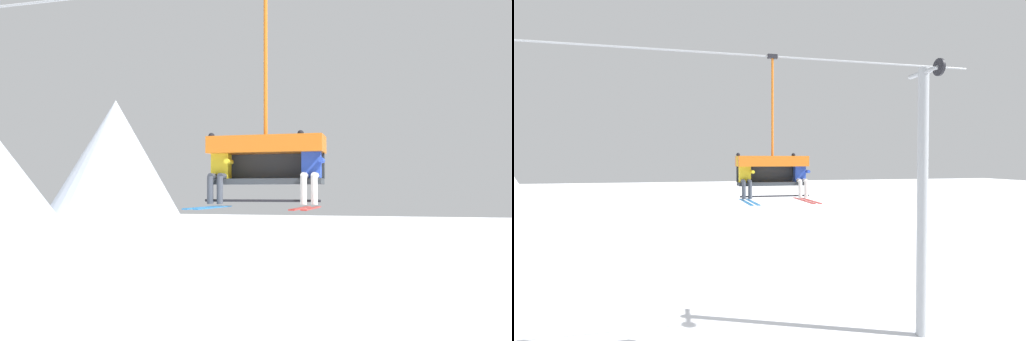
% 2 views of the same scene
% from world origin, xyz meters
% --- Properties ---
extents(mountain_peak_central, '(19.57, 19.57, 17.31)m').
position_xyz_m(mountain_peak_central, '(-30.51, 49.63, 8.65)').
color(mountain_peak_central, silver).
rests_on(mountain_peak_central, ground_plane).
extents(chairlift_chair, '(2.05, 0.74, 4.06)m').
position_xyz_m(chairlift_chair, '(1.67, -0.73, 5.90)').
color(chairlift_chair, '#33383D').
extents(skier_yellow, '(0.48, 1.70, 1.34)m').
position_xyz_m(skier_yellow, '(0.85, -0.94, 5.59)').
color(skier_yellow, yellow).
extents(skier_blue, '(0.48, 1.70, 1.34)m').
position_xyz_m(skier_blue, '(2.48, -0.94, 5.59)').
color(skier_blue, '#2847B7').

